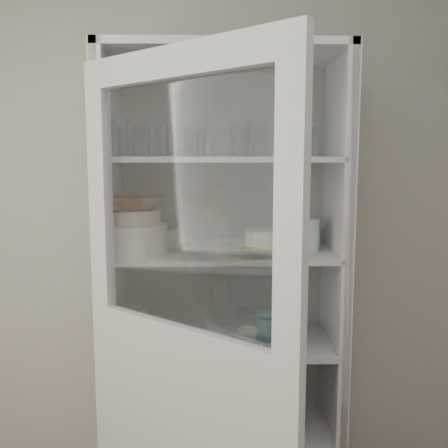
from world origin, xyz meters
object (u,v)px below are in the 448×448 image
at_px(terracotta_bowl, 137,203).
at_px(goblet_3, 306,139).
at_px(pantry_cabinet, 224,317).
at_px(cream_dish, 160,422).
at_px(plate_stack_back, 158,237).
at_px(mug_blue, 288,333).
at_px(white_ramekin, 262,237).
at_px(mug_teal, 290,327).
at_px(measuring_cups, 178,343).
at_px(yellow_trivet, 261,246).
at_px(goblet_2, 247,139).
at_px(goblet_1, 239,140).
at_px(grey_bowl_stack, 302,234).
at_px(tin_box, 275,422).
at_px(cupboard_door, 183,391).
at_px(white_canister, 135,322).
at_px(teal_jar, 265,326).
at_px(glass_platter, 261,249).
at_px(mug_white, 247,338).
at_px(cream_bowl, 137,217).
at_px(goblet_0, 141,140).
at_px(plate_stack_front, 138,239).

bearing_deg(terracotta_bowl, goblet_3, 14.99).
distance_m(pantry_cabinet, cream_dish, 0.54).
relative_size(plate_stack_back, mug_blue, 1.51).
height_order(white_ramekin, mug_teal, white_ramekin).
bearing_deg(measuring_cups, goblet_3, 20.24).
bearing_deg(yellow_trivet, pantry_cabinet, 150.03).
distance_m(goblet_2, white_ramekin, 0.44).
relative_size(pantry_cabinet, measuring_cups, 20.46).
bearing_deg(goblet_2, white_ramekin, -62.00).
bearing_deg(white_ramekin, terracotta_bowl, -174.68).
xyz_separation_m(yellow_trivet, cream_dish, (-0.45, -0.01, -0.79)).
height_order(mug_teal, cream_dish, mug_teal).
height_order(goblet_2, measuring_cups, goblet_2).
distance_m(goblet_1, goblet_3, 0.30).
height_order(grey_bowl_stack, tin_box, grey_bowl_stack).
bearing_deg(cupboard_door, white_canister, 153.70).
bearing_deg(teal_jar, goblet_2, 139.39).
distance_m(pantry_cabinet, cupboard_door, 0.59).
xyz_separation_m(grey_bowl_stack, mug_blue, (-0.06, -0.07, -0.42)).
relative_size(plate_stack_back, white_ramekin, 1.31).
relative_size(mug_teal, measuring_cups, 0.97).
bearing_deg(goblet_3, teal_jar, -149.91).
bearing_deg(teal_jar, glass_platter, -121.07).
height_order(terracotta_bowl, measuring_cups, terracotta_bowl).
bearing_deg(white_ramekin, pantry_cabinet, 150.03).
xyz_separation_m(pantry_cabinet, grey_bowl_stack, (0.34, -0.06, 0.39)).
relative_size(goblet_3, tin_box, 0.92).
bearing_deg(goblet_1, terracotta_bowl, -157.02).
distance_m(white_ramekin, mug_white, 0.43).
bearing_deg(white_canister, plate_stack_back, 37.31).
height_order(measuring_cups, tin_box, measuring_cups).
relative_size(glass_platter, teal_jar, 3.11).
bearing_deg(goblet_2, cream_bowl, -161.43).
height_order(goblet_1, yellow_trivet, goblet_1).
bearing_deg(measuring_cups, cupboard_door, -82.99).
bearing_deg(goblet_3, cupboard_door, -129.80).
xyz_separation_m(goblet_3, cream_dish, (-0.66, -0.16, -1.25)).
relative_size(goblet_0, measuring_cups, 1.50).
height_order(goblet_3, terracotta_bowl, goblet_3).
bearing_deg(white_ramekin, white_canister, 173.79).
distance_m(goblet_2, cream_bowl, 0.59).
height_order(plate_stack_back, white_canister, plate_stack_back).
relative_size(pantry_cabinet, white_canister, 15.42).
distance_m(goblet_0, plate_stack_front, 0.44).
distance_m(goblet_3, grey_bowl_stack, 0.43).
distance_m(plate_stack_back, tin_box, 0.98).
height_order(goblet_2, cream_dish, goblet_2).
xyz_separation_m(goblet_0, yellow_trivet, (0.52, -0.10, -0.45)).
height_order(goblet_1, plate_stack_front, goblet_1).
distance_m(glass_platter, tin_box, 0.79).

